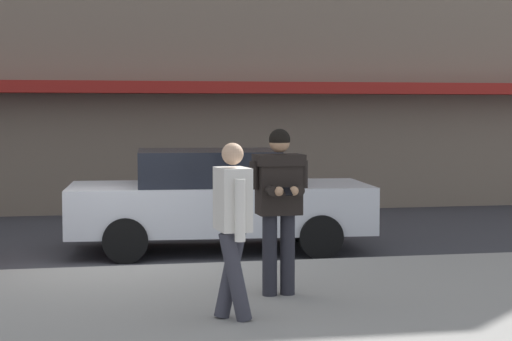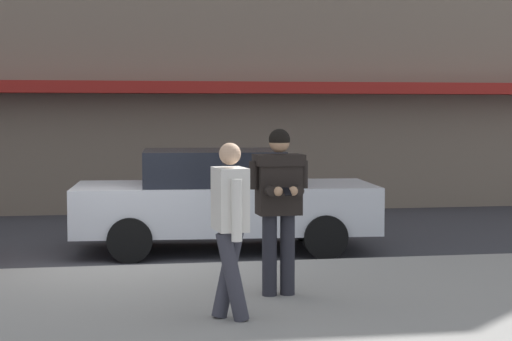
% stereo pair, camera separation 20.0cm
% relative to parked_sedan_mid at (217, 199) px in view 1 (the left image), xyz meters
% --- Properties ---
extents(ground_plane, '(80.00, 80.00, 0.00)m').
position_rel_parked_sedan_mid_xyz_m(ground_plane, '(-1.69, -1.54, -0.79)').
color(ground_plane, '#333338').
extents(sidewalk, '(32.00, 5.30, 0.14)m').
position_rel_parked_sedan_mid_xyz_m(sidewalk, '(-0.69, -4.39, -0.72)').
color(sidewalk, gray).
rests_on(sidewalk, ground).
extents(curb_paint_line, '(28.00, 0.12, 0.01)m').
position_rel_parked_sedan_mid_xyz_m(curb_paint_line, '(-0.69, -1.49, -0.79)').
color(curb_paint_line, silver).
rests_on(curb_paint_line, ground).
extents(parked_sedan_mid, '(4.61, 2.16, 1.54)m').
position_rel_parked_sedan_mid_xyz_m(parked_sedan_mid, '(0.00, 0.00, 0.00)').
color(parked_sedan_mid, silver).
rests_on(parked_sedan_mid, ground).
extents(man_texting_on_phone, '(0.65, 0.60, 1.81)m').
position_rel_parked_sedan_mid_xyz_m(man_texting_on_phone, '(0.12, -3.84, 0.46)').
color(man_texting_on_phone, '#23232B').
rests_on(man_texting_on_phone, sidewalk).
extents(pedestrian_in_light_coat, '(0.36, 0.60, 1.70)m').
position_rel_parked_sedan_mid_xyz_m(pedestrian_in_light_coat, '(-0.55, -4.80, 0.32)').
color(pedestrian_in_light_coat, '#33333D').
rests_on(pedestrian_in_light_coat, sidewalk).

